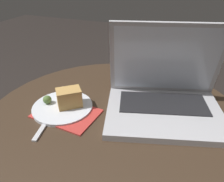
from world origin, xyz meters
TOP-DOWN VIEW (x-y plane):
  - table at (0.00, 0.00)m, footprint 0.75×0.75m
  - napkin at (-0.13, -0.04)m, footprint 0.18×0.14m
  - laptop at (0.11, 0.08)m, footprint 0.37×0.32m
  - beer_glass at (0.00, 0.20)m, footprint 0.06×0.06m
  - snack_plate at (-0.16, -0.01)m, footprint 0.18×0.18m
  - fork at (-0.17, -0.07)m, footprint 0.06×0.17m

SIDE VIEW (x-z plane):
  - table at x=0.00m, z-range 0.11..0.60m
  - napkin at x=-0.13m, z-range 0.50..0.50m
  - fork at x=-0.17m, z-range 0.50..0.50m
  - snack_plate at x=-0.16m, z-range 0.48..0.55m
  - laptop at x=0.11m, z-range 0.43..0.67m
  - beer_glass at x=0.00m, z-range 0.50..0.70m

